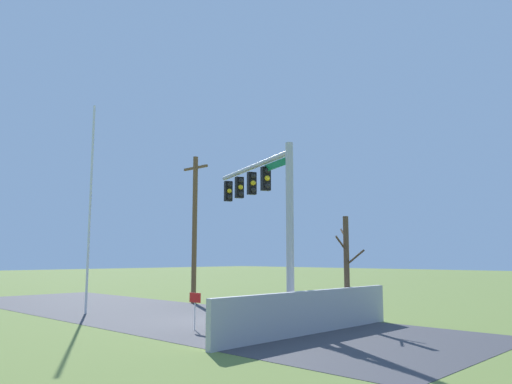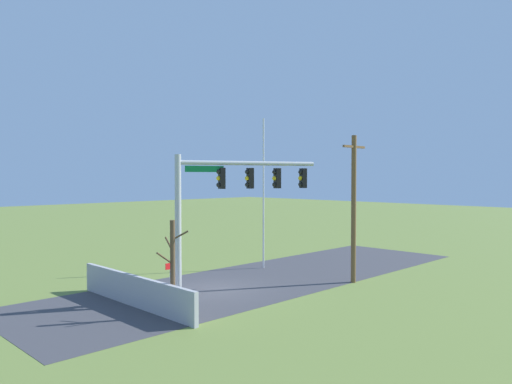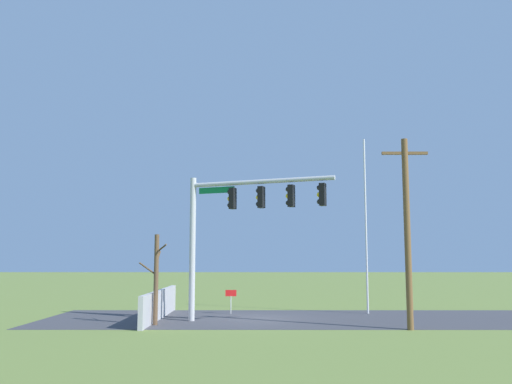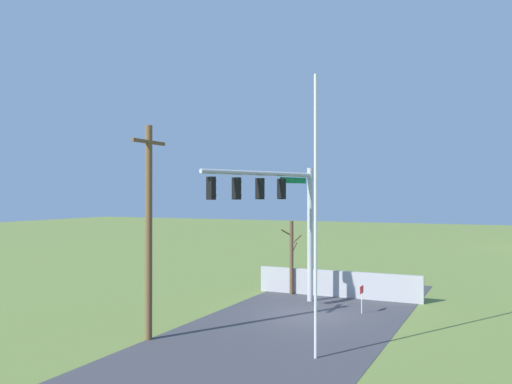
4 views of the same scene
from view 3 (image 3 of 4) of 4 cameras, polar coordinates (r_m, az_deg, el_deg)
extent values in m
plane|color=olive|center=(26.20, 0.04, -13.22)|extent=(160.00, 160.00, 0.00)
cube|color=#3D3D42|center=(26.50, 8.95, -13.06)|extent=(28.00, 8.00, 0.01)
cube|color=#B7B5AD|center=(25.56, -9.12, -13.29)|extent=(6.00, 6.00, 0.01)
cube|color=#A8A8AD|center=(26.49, -10.13, -11.58)|extent=(0.20, 8.56, 1.34)
cylinder|color=#B2B5BA|center=(25.26, -6.73, -5.93)|extent=(0.28, 0.28, 6.58)
cylinder|color=#B2B5BA|center=(24.05, 0.47, 1.10)|extent=(6.36, 2.70, 0.20)
cube|color=#0F7238|center=(24.88, -4.18, 0.19)|extent=(1.68, 0.70, 0.28)
cube|color=black|center=(24.49, -2.48, -0.69)|extent=(0.36, 0.42, 0.96)
sphere|color=black|center=(24.58, -2.79, -0.01)|extent=(0.22, 0.22, 0.22)
sphere|color=yellow|center=(24.55, -2.80, -0.71)|extent=(0.22, 0.22, 0.22)
sphere|color=black|center=(24.52, -2.80, -1.40)|extent=(0.22, 0.22, 0.22)
cube|color=black|center=(23.95, 0.57, -0.56)|extent=(0.36, 0.42, 0.96)
sphere|color=black|center=(24.03, 0.24, 0.14)|extent=(0.22, 0.22, 0.22)
sphere|color=yellow|center=(24.00, 0.24, -0.57)|extent=(0.22, 0.22, 0.22)
sphere|color=black|center=(23.97, 0.24, -1.28)|extent=(0.22, 0.22, 0.22)
cube|color=black|center=(23.47, 3.75, -0.41)|extent=(0.36, 0.42, 0.96)
sphere|color=black|center=(23.56, 3.40, 0.29)|extent=(0.22, 0.22, 0.22)
sphere|color=yellow|center=(23.52, 3.40, -0.43)|extent=(0.22, 0.22, 0.22)
sphere|color=black|center=(23.49, 3.41, -1.16)|extent=(0.22, 0.22, 0.22)
cube|color=black|center=(23.08, 7.05, -0.27)|extent=(0.36, 0.42, 0.96)
sphere|color=black|center=(23.15, 6.68, 0.46)|extent=(0.22, 0.22, 0.22)
sphere|color=yellow|center=(23.12, 6.69, -0.28)|extent=(0.22, 0.22, 0.22)
sphere|color=black|center=(23.08, 6.70, -1.02)|extent=(0.22, 0.22, 0.22)
cylinder|color=silver|center=(28.90, 11.52, -3.41)|extent=(0.10, 0.10, 9.15)
cylinder|color=brown|center=(22.93, 15.68, -4.13)|extent=(0.26, 0.26, 7.78)
cube|color=brown|center=(23.30, 15.42, 3.97)|extent=(1.90, 0.12, 0.12)
cylinder|color=brown|center=(23.99, -10.50, -9.05)|extent=(0.20, 0.20, 3.87)
cylinder|color=brown|center=(24.04, -11.35, -7.95)|extent=(0.78, 0.07, 0.57)
cylinder|color=brown|center=(23.73, -9.95, -5.88)|extent=(0.54, 0.47, 0.39)
cylinder|color=brown|center=(24.23, -10.27, -6.79)|extent=(0.12, 0.61, 0.55)
cylinder|color=silver|center=(28.19, -2.67, -11.85)|extent=(0.04, 0.04, 0.90)
cube|color=red|center=(28.15, -2.66, -10.61)|extent=(0.56, 0.02, 0.32)
camera|label=1|loc=(41.43, -20.57, -7.12)|focal=34.87mm
camera|label=2|loc=(17.65, -63.64, 5.79)|focal=34.38mm
camera|label=4|loc=(40.43, 33.28, -2.41)|focal=37.56mm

